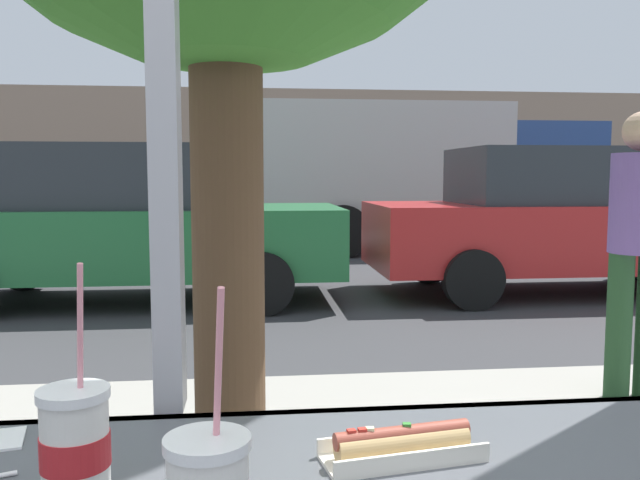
% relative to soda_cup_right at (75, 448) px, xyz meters
% --- Properties ---
extents(ground_plane, '(60.00, 60.00, 0.00)m').
position_rel_soda_cup_right_xyz_m(ground_plane, '(0.07, 8.29, -1.08)').
color(ground_plane, '#38383A').
extents(building_facade_far, '(28.00, 1.20, 4.22)m').
position_rel_soda_cup_right_xyz_m(building_facade_far, '(0.07, 21.62, 1.03)').
color(building_facade_far, gray).
rests_on(building_facade_far, ground).
extents(soda_cup_right, '(0.09, 0.09, 0.31)m').
position_rel_soda_cup_right_xyz_m(soda_cup_right, '(0.00, 0.00, 0.00)').
color(soda_cup_right, silver).
rests_on(soda_cup_right, window_counter).
extents(hotdog_tray_near, '(0.25, 0.13, 0.05)m').
position_rel_soda_cup_right_xyz_m(hotdog_tray_near, '(0.43, 0.10, -0.06)').
color(hotdog_tray_near, silver).
rests_on(hotdog_tray_near, window_counter).
extents(parked_car_green, '(4.64, 1.96, 1.73)m').
position_rel_soda_cup_right_xyz_m(parked_car_green, '(-1.07, 6.62, -0.20)').
color(parked_car_green, '#236B38').
rests_on(parked_car_green, ground).
extents(parked_car_red, '(4.65, 1.92, 1.72)m').
position_rel_soda_cup_right_xyz_m(parked_car_red, '(3.95, 6.62, -0.20)').
color(parked_car_red, red).
rests_on(parked_car_red, ground).
extents(box_truck, '(6.29, 2.44, 2.67)m').
position_rel_soda_cup_right_xyz_m(box_truck, '(3.35, 11.32, 0.42)').
color(box_truck, beige).
rests_on(box_truck, ground).
extents(pedestrian, '(0.32, 0.32, 1.63)m').
position_rel_soda_cup_right_xyz_m(pedestrian, '(2.39, 2.67, -0.01)').
color(pedestrian, '#254828').
rests_on(pedestrian, sidewalk_strip).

